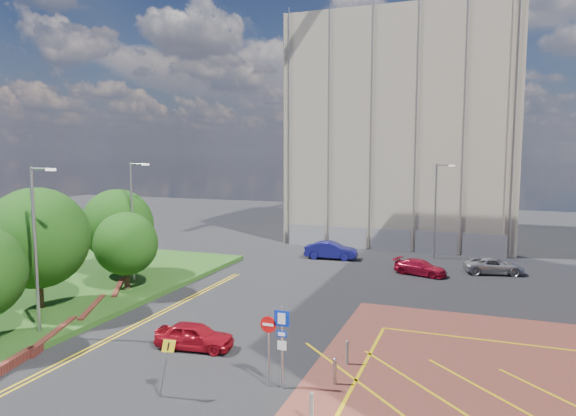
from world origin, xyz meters
The scene contains 17 objects.
ground centered at (0.00, 0.00, 0.00)m, with size 140.00×140.00×0.00m, color black.
grass_bed centered at (-18.00, 6.00, 0.15)m, with size 14.00×32.00×0.30m, color #244C18.
retaining_wall centered at (-11.80, 2.00, 0.20)m, with size 6.06×20.33×0.40m.
tree_b centered at (-15.50, 5.00, 4.24)m, with size 5.60×5.60×6.74m.
tree_c centered at (-13.50, 10.00, 3.19)m, with size 4.00×4.00×4.90m.
tree_d centered at (-16.50, 13.00, 3.87)m, with size 5.00×5.00×6.08m.
lamp_left_near centered at (-12.42, 2.00, 4.66)m, with size 1.53×0.16×8.00m.
lamp_left_far centered at (-14.42, 12.00, 4.66)m, with size 1.53×0.16×8.00m.
lamp_back centered at (4.08, 28.00, 4.36)m, with size 1.53×0.16×8.00m.
sign_cluster centered at (0.30, 0.98, 1.95)m, with size 1.17×0.12×3.20m.
warning_sign centered at (-3.17, -1.20, 1.43)m, with size 0.69×0.41×2.25m.
construction_building centered at (0.00, 40.00, 11.00)m, with size 21.20×19.20×22.00m, color #A39785.
construction_fence centered at (1.00, 30.00, 1.00)m, with size 21.60×0.06×2.00m, color gray.
car_red_left centered at (-4.66, 3.31, 0.61)m, with size 1.45×3.60×1.22m, color #A00D1A.
car_blue_back centered at (-4.13, 24.72, 0.72)m, with size 1.53×4.38×1.44m, color #11115B.
car_red_back centered at (3.53, 21.46, 0.56)m, with size 1.56×3.84×1.12m, color #AE0E29.
car_silver_back centered at (8.58, 23.73, 0.59)m, with size 1.96×4.24×1.18m, color #A5A6AC.
Camera 1 is at (7.16, -16.45, 8.95)m, focal length 32.00 mm.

